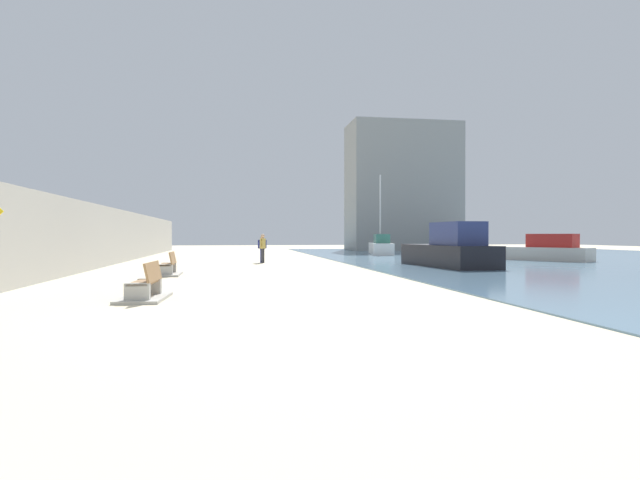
% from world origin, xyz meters
% --- Properties ---
extents(ground_plane, '(120.00, 120.00, 0.00)m').
position_xyz_m(ground_plane, '(0.00, 18.00, 0.00)').
color(ground_plane, beige).
extents(seawall, '(0.80, 64.00, 3.21)m').
position_xyz_m(seawall, '(-7.50, 18.00, 1.60)').
color(seawall, '#ADAAA3').
rests_on(seawall, ground).
extents(bench_near, '(1.23, 2.16, 0.98)m').
position_xyz_m(bench_near, '(-2.76, 4.02, 0.23)').
color(bench_near, '#ADAAA3').
rests_on(bench_near, ground).
extents(bench_far, '(1.10, 2.10, 0.98)m').
position_xyz_m(bench_far, '(-3.18, 12.47, 0.23)').
color(bench_far, '#ADAAA3').
rests_on(bench_far, ground).
extents(person_walking, '(0.37, 0.43, 1.74)m').
position_xyz_m(person_walking, '(1.29, 21.62, 1.02)').
color(person_walking, '#333338').
rests_on(person_walking, ground).
extents(person_standing, '(0.53, 0.22, 1.63)m').
position_xyz_m(person_standing, '(1.27, 21.94, 0.95)').
color(person_standing, navy).
rests_on(person_standing, ground).
extents(boat_mid_bay, '(2.78, 7.20, 2.29)m').
position_xyz_m(boat_mid_bay, '(10.63, 15.72, 0.88)').
color(boat_mid_bay, black).
rests_on(boat_mid_bay, water_bay).
extents(boat_outer, '(3.46, 7.00, 1.72)m').
position_xyz_m(boat_outer, '(24.60, 43.29, 0.68)').
color(boat_outer, red).
rests_on(boat_outer, water_bay).
extents(boat_distant, '(2.96, 7.15, 6.86)m').
position_xyz_m(boat_distant, '(12.02, 33.37, 0.71)').
color(boat_distant, white).
rests_on(boat_distant, water_bay).
extents(boat_far_left, '(5.05, 6.53, 1.72)m').
position_xyz_m(boat_far_left, '(19.17, 21.12, 0.67)').
color(boat_far_left, beige).
rests_on(boat_far_left, water_bay).
extents(harbor_building, '(12.00, 6.00, 13.96)m').
position_xyz_m(harbor_building, '(18.18, 46.00, 6.98)').
color(harbor_building, gray).
rests_on(harbor_building, ground).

